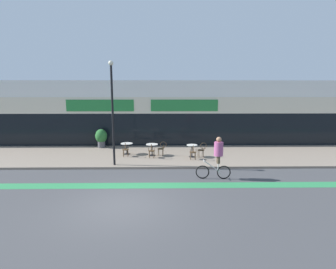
# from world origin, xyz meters

# --- Properties ---
(ground_plane) EXTENTS (120.00, 120.00, 0.00)m
(ground_plane) POSITION_xyz_m (0.00, 0.00, 0.00)
(ground_plane) COLOR #424244
(sidewalk_slab) EXTENTS (40.00, 5.50, 0.12)m
(sidewalk_slab) POSITION_xyz_m (0.00, 7.25, 0.06)
(sidewalk_slab) COLOR gray
(sidewalk_slab) RESTS_ON ground
(storefront_facade) EXTENTS (40.00, 4.06, 4.92)m
(storefront_facade) POSITION_xyz_m (0.00, 11.96, 2.45)
(storefront_facade) COLOR silver
(storefront_facade) RESTS_ON ground
(bike_lane_stripe) EXTENTS (36.00, 0.70, 0.01)m
(bike_lane_stripe) POSITION_xyz_m (0.00, 2.03, 0.00)
(bike_lane_stripe) COLOR #2D844C
(bike_lane_stripe) RESTS_ON ground
(bistro_table_0) EXTENTS (0.77, 0.77, 0.72)m
(bistro_table_0) POSITION_xyz_m (-0.83, 7.37, 0.64)
(bistro_table_0) COLOR black
(bistro_table_0) RESTS_ON sidewalk_slab
(bistro_table_1) EXTENTS (0.75, 0.75, 0.74)m
(bistro_table_1) POSITION_xyz_m (0.81, 7.01, 0.65)
(bistro_table_1) COLOR black
(bistro_table_1) RESTS_ON sidewalk_slab
(bistro_table_2) EXTENTS (0.66, 0.66, 0.77)m
(bistro_table_2) POSITION_xyz_m (3.31, 6.60, 0.67)
(bistro_table_2) COLOR black
(bistro_table_2) RESTS_ON sidewalk_slab
(cafe_chair_0_near) EXTENTS (0.42, 0.59, 0.90)m
(cafe_chair_0_near) POSITION_xyz_m (-0.83, 6.75, 0.64)
(cafe_chair_0_near) COLOR #4C3823
(cafe_chair_0_near) RESTS_ON sidewalk_slab
(cafe_chair_1_near) EXTENTS (0.42, 0.58, 0.90)m
(cafe_chair_1_near) POSITION_xyz_m (0.81, 6.38, 0.64)
(cafe_chair_1_near) COLOR #4C3823
(cafe_chair_1_near) RESTS_ON sidewalk_slab
(cafe_chair_1_side) EXTENTS (0.60, 0.45, 0.90)m
(cafe_chair_1_side) POSITION_xyz_m (1.44, 7.00, 0.64)
(cafe_chair_1_side) COLOR #4C3823
(cafe_chair_1_side) RESTS_ON sidewalk_slab
(cafe_chair_2_near) EXTENTS (0.41, 0.58, 0.90)m
(cafe_chair_2_near) POSITION_xyz_m (3.31, 5.97, 0.64)
(cafe_chair_2_near) COLOR #4C3823
(cafe_chair_2_near) RESTS_ON sidewalk_slab
(cafe_chair_2_side) EXTENTS (0.59, 0.44, 0.90)m
(cafe_chair_2_side) POSITION_xyz_m (3.94, 6.61, 0.64)
(cafe_chair_2_side) COLOR #4C3823
(cafe_chair_2_side) RESTS_ON sidewalk_slab
(planter_pot) EXTENTS (0.83, 0.83, 1.34)m
(planter_pot) POSITION_xyz_m (-2.96, 9.43, 0.86)
(planter_pot) COLOR #4C4C51
(planter_pot) RESTS_ON sidewalk_slab
(lamp_post) EXTENTS (0.26, 0.26, 5.65)m
(lamp_post) POSITION_xyz_m (-1.19, 4.95, 3.35)
(lamp_post) COLOR black
(lamp_post) RESTS_ON sidewalk_slab
(cyclist_0) EXTENTS (1.69, 0.51, 2.07)m
(cyclist_0) POSITION_xyz_m (4.12, 2.89, 1.21)
(cyclist_0) COLOR black
(cyclist_0) RESTS_ON ground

